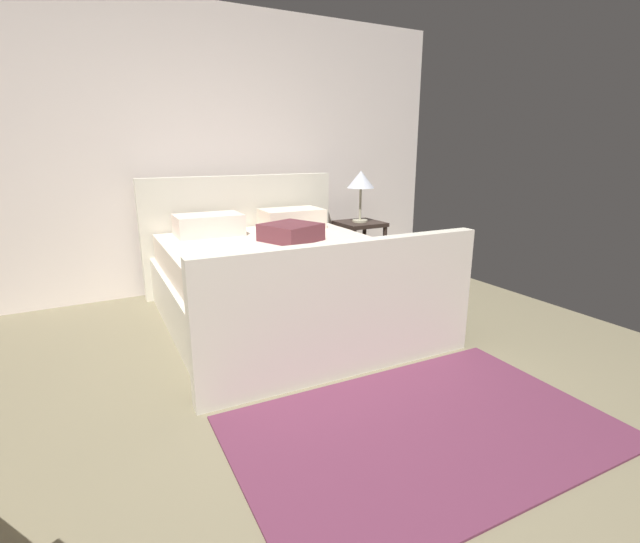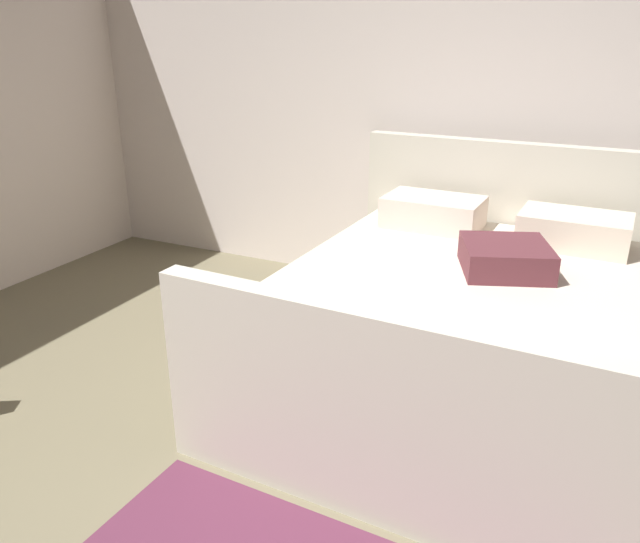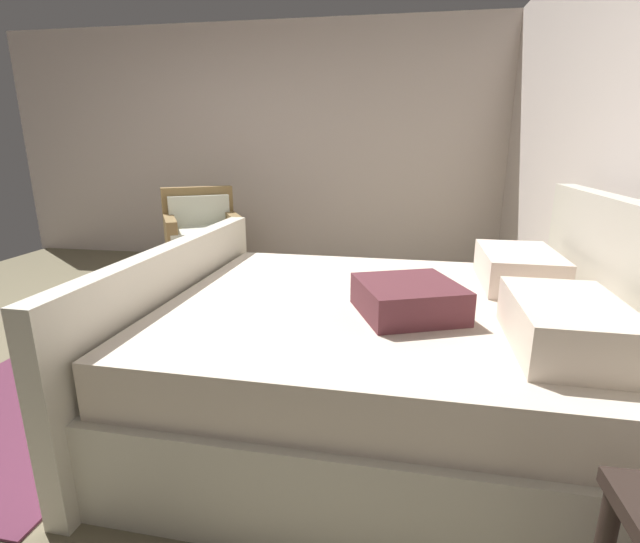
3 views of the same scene
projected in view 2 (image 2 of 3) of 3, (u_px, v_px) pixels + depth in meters
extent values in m
cube|color=silver|center=(449.00, 98.00, 3.96)|extent=(5.62, 0.12, 2.62)
cube|color=beige|center=(459.00, 353.00, 3.10)|extent=(1.80, 2.00, 0.40)
cube|color=beige|center=(509.00, 232.00, 3.82)|extent=(1.87, 0.16, 1.10)
cube|color=beige|center=(384.00, 423.00, 2.17)|extent=(1.87, 0.16, 0.84)
cube|color=beige|center=(464.00, 297.00, 2.99)|extent=(1.72, 1.94, 0.22)
cube|color=beige|center=(433.00, 212.00, 3.66)|extent=(0.57, 0.38, 0.18)
cube|color=beige|center=(574.00, 230.00, 3.32)|extent=(0.57, 0.38, 0.18)
cube|color=brown|center=(505.00, 257.00, 2.98)|extent=(0.52, 0.52, 0.14)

